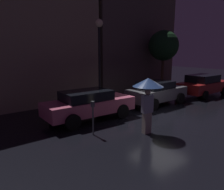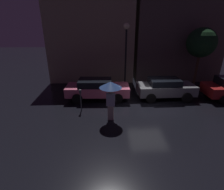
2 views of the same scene
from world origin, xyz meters
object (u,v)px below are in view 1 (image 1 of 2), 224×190
object	(u,v)px
parked_car_pink	(89,104)
parked_car_grey	(157,92)
parked_car_red	(203,85)
pedestrian_with_umbrella	(148,89)
parking_meter	(93,114)
street_lamp_near	(99,44)

from	to	relation	value
parked_car_pink	parked_car_grey	size ratio (longest dim) A/B	1.10
parked_car_grey	parked_car_red	distance (m)	4.97
pedestrian_with_umbrella	parked_car_pink	bearing A→B (deg)	112.34
parked_car_grey	parking_meter	xyz separation A→B (m)	(-5.78, -1.72, 0.06)
pedestrian_with_umbrella	parking_meter	distance (m)	2.35
street_lamp_near	parking_meter	bearing A→B (deg)	-128.11
parked_car_red	pedestrian_with_umbrella	bearing A→B (deg)	-162.85
parked_car_grey	street_lamp_near	size ratio (longest dim) A/B	0.79
parked_car_grey	parking_meter	distance (m)	6.03
parked_car_red	street_lamp_near	xyz separation A→B (m)	(-7.62, 2.49, 2.88)
pedestrian_with_umbrella	parking_meter	size ratio (longest dim) A/B	1.64
street_lamp_near	parked_car_red	bearing A→B (deg)	-18.12
parking_meter	parked_car_red	bearing A→B (deg)	7.95
parked_car_pink	pedestrian_with_umbrella	distance (m)	3.24
parked_car_red	street_lamp_near	distance (m)	8.51
parked_car_pink	parked_car_red	world-z (taller)	parked_car_red
parked_car_pink	parked_car_grey	xyz separation A→B (m)	(4.85, -0.05, 0.01)
parking_meter	pedestrian_with_umbrella	bearing A→B (deg)	-33.17
parked_car_red	street_lamp_near	bearing A→B (deg)	162.39
pedestrian_with_umbrella	parking_meter	world-z (taller)	pedestrian_with_umbrella
parked_car_grey	parked_car_pink	bearing A→B (deg)	177.95
parked_car_grey	street_lamp_near	world-z (taller)	street_lamp_near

